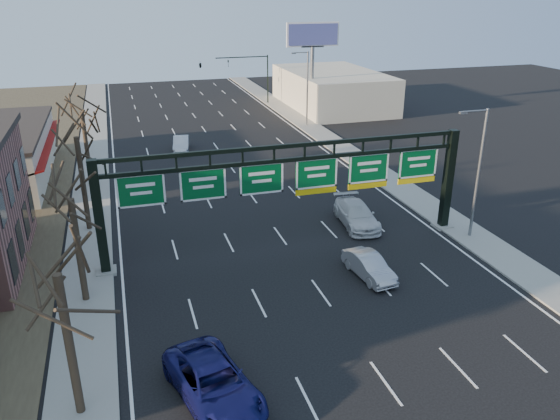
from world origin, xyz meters
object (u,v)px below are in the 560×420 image
object	(u,v)px
car_blue_suv	(214,383)
car_silver_sedan	(369,266)
sign_gantry	(292,182)
car_white_wagon	(356,214)

from	to	relation	value
car_blue_suv	car_silver_sedan	world-z (taller)	car_blue_suv
sign_gantry	car_silver_sedan	world-z (taller)	sign_gantry
car_blue_suv	car_white_wagon	size ratio (longest dim) A/B	1.07
car_silver_sedan	car_white_wagon	bearing A→B (deg)	64.72
car_blue_suv	car_white_wagon	distance (m)	20.05
sign_gantry	car_silver_sedan	size ratio (longest dim) A/B	5.84
car_silver_sedan	car_white_wagon	xyz separation A→B (m)	(2.47, 7.29, 0.12)
car_blue_suv	car_white_wagon	world-z (taller)	car_blue_suv
car_silver_sedan	car_white_wagon	world-z (taller)	car_white_wagon
car_silver_sedan	car_white_wagon	size ratio (longest dim) A/B	0.75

